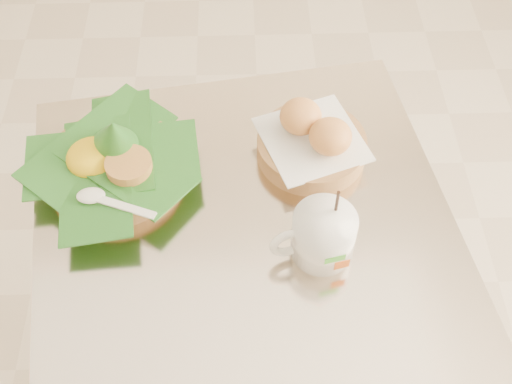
{
  "coord_description": "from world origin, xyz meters",
  "views": [
    {
      "loc": [
        0.17,
        -0.67,
        1.64
      ],
      "look_at": [
        0.19,
        -0.05,
        0.82
      ],
      "focal_mm": 45.0,
      "sensor_mm": 36.0,
      "label": 1
    }
  ],
  "objects_px": {
    "cafe_table": "(247,287)",
    "bread_basket": "(313,141)",
    "rice_basket": "(112,160)",
    "coffee_mug": "(322,235)"
  },
  "relations": [
    {
      "from": "cafe_table",
      "to": "bread_basket",
      "type": "height_order",
      "value": "bread_basket"
    },
    {
      "from": "rice_basket",
      "to": "bread_basket",
      "type": "bearing_deg",
      "value": 5.98
    },
    {
      "from": "bread_basket",
      "to": "rice_basket",
      "type": "bearing_deg",
      "value": -174.02
    },
    {
      "from": "rice_basket",
      "to": "bread_basket",
      "type": "relative_size",
      "value": 1.39
    },
    {
      "from": "rice_basket",
      "to": "bread_basket",
      "type": "distance_m",
      "value": 0.35
    },
    {
      "from": "rice_basket",
      "to": "coffee_mug",
      "type": "height_order",
      "value": "coffee_mug"
    },
    {
      "from": "rice_basket",
      "to": "coffee_mug",
      "type": "xyz_separation_m",
      "value": [
        0.35,
        -0.17,
        0.01
      ]
    },
    {
      "from": "cafe_table",
      "to": "bread_basket",
      "type": "xyz_separation_m",
      "value": [
        0.12,
        0.15,
        0.26
      ]
    },
    {
      "from": "rice_basket",
      "to": "bread_basket",
      "type": "height_order",
      "value": "rice_basket"
    },
    {
      "from": "cafe_table",
      "to": "rice_basket",
      "type": "relative_size",
      "value": 2.68
    }
  ]
}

